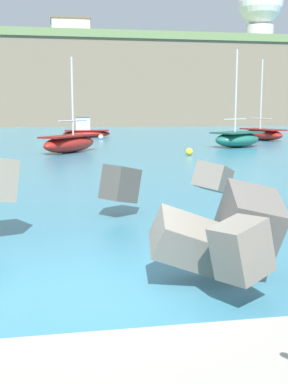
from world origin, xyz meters
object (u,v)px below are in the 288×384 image
object	(u,v)px
station_building_central	(70,33)
mooring_buoy_middle	(101,137)
boat_near_left	(70,143)
boat_near_centre	(237,139)
boat_mid_right	(86,131)
boat_mid_left	(262,134)
radar_dome	(260,7)
mooring_buoy_inner	(189,152)

from	to	relation	value
station_building_central	mooring_buoy_middle	bearing A→B (deg)	-89.59
boat_near_left	boat_near_centre	size ratio (longest dim) A/B	0.87
boat_mid_right	station_building_central	world-z (taller)	station_building_central
boat_mid_right	mooring_buoy_middle	world-z (taller)	boat_mid_right
station_building_central	boat_mid_left	bearing A→B (deg)	-76.25
boat_near_left	radar_dome	size ratio (longest dim) A/B	0.52
mooring_buoy_middle	boat_mid_left	bearing A→B (deg)	-15.27
boat_near_centre	radar_dome	distance (m)	64.51
boat_near_left	station_building_central	xyz separation A→B (m)	(2.83, 67.90, 16.40)
boat_mid_right	radar_dome	xyz separation A→B (m)	(34.78, 41.28, 20.53)
mooring_buoy_middle	radar_dome	xyz separation A→B (m)	(33.66, 44.64, 20.90)
boat_near_left	station_building_central	bearing A→B (deg)	87.61
boat_mid_left	boat_mid_right	distance (m)	16.59
boat_mid_left	mooring_buoy_inner	distance (m)	16.68
mooring_buoy_inner	mooring_buoy_middle	distance (m)	17.29
boat_mid_left	radar_dome	distance (m)	56.21
boat_near_left	boat_mid_left	distance (m)	19.66
boat_mid_right	mooring_buoy_inner	xyz separation A→B (m)	(4.70, -20.28, -0.37)
boat_near_centre	station_building_central	size ratio (longest dim) A/B	0.82
boat_mid_left	boat_mid_right	world-z (taller)	boat_mid_left
mooring_buoy_middle	station_building_central	world-z (taller)	station_building_central
boat_mid_left	mooring_buoy_inner	xyz separation A→B (m)	(-10.27, -13.14, -0.34)
boat_near_centre	mooring_buoy_middle	size ratio (longest dim) A/B	15.39
boat_near_left	station_building_central	distance (m)	69.91
radar_dome	boat_mid_left	bearing A→B (deg)	-112.25
boat_mid_right	station_building_central	bearing A→B (deg)	89.17
boat_near_centre	boat_near_left	bearing A→B (deg)	-168.94
mooring_buoy_inner	station_building_central	bearing A→B (deg)	93.18
mooring_buoy_inner	mooring_buoy_middle	size ratio (longest dim) A/B	1.00
mooring_buoy_middle	station_building_central	xyz separation A→B (m)	(-0.38, 54.37, 16.77)
mooring_buoy_middle	station_building_central	distance (m)	56.90
boat_mid_left	station_building_central	distance (m)	62.08
boat_near_centre	mooring_buoy_middle	world-z (taller)	boat_near_centre
boat_mid_left	mooring_buoy_inner	bearing A→B (deg)	-128.01
boat_mid_left	boat_mid_right	size ratio (longest dim) A/B	1.50
boat_mid_right	mooring_buoy_middle	xyz separation A→B (m)	(1.12, -3.36, -0.37)
boat_near_left	boat_near_centre	distance (m)	12.16
mooring_buoy_inner	radar_dome	bearing A→B (deg)	63.96
boat_near_left	boat_mid_left	world-z (taller)	boat_mid_left
boat_near_centre	boat_mid_left	world-z (taller)	boat_mid_left
mooring_buoy_inner	radar_dome	size ratio (longest dim) A/B	0.04
boat_near_centre	radar_dome	bearing A→B (deg)	65.93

